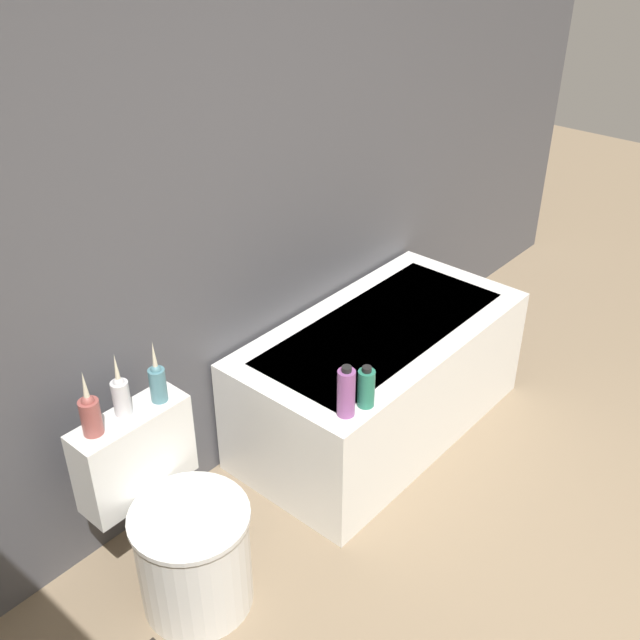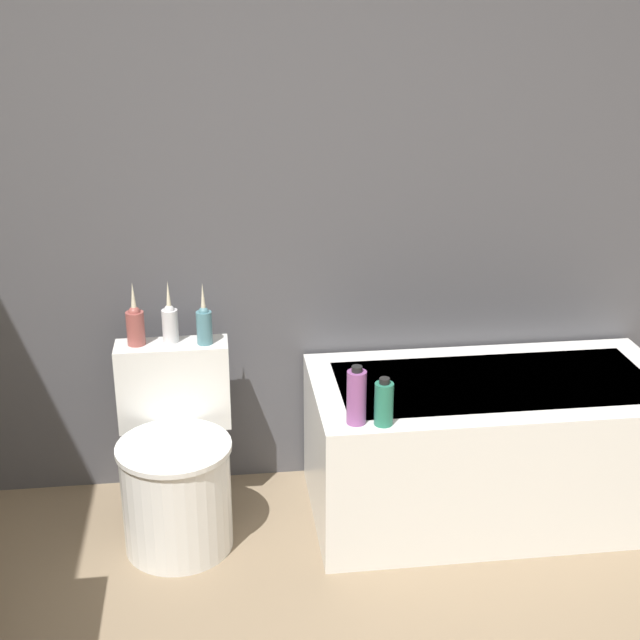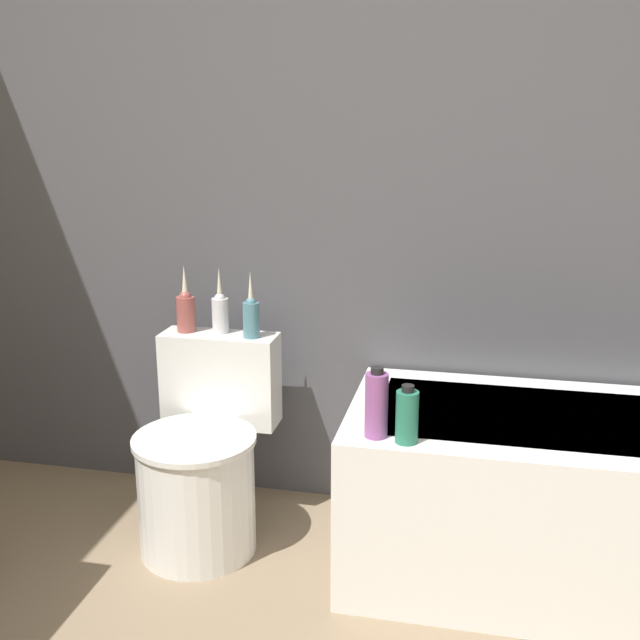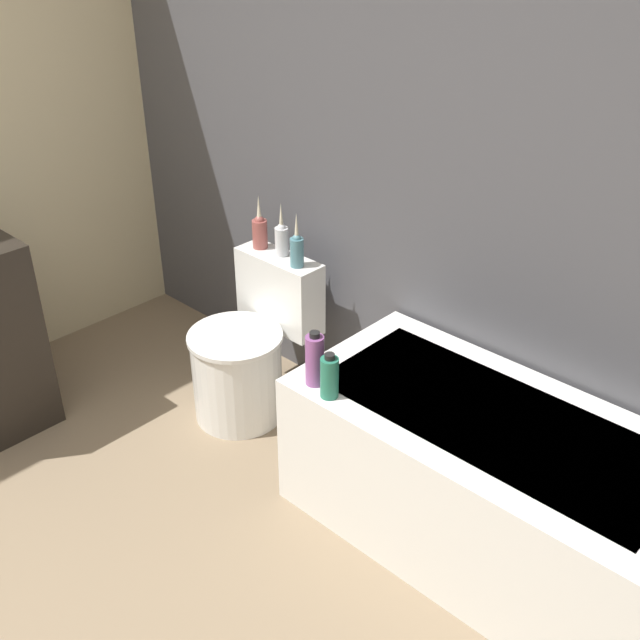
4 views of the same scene
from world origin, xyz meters
name	(u,v)px [view 4 (image 4 of 4)]	position (x,y,z in m)	size (l,w,h in m)	color
wall_back_tiled	(394,139)	(0.00, 2.20, 1.30)	(6.40, 0.06, 2.60)	#4C4C51
bathtub	(484,480)	(0.81, 1.79, 0.29)	(1.43, 0.72, 0.57)	white
toilet	(248,354)	(-0.44, 1.75, 0.30)	(0.44, 0.58, 0.72)	white
vase_gold	(260,230)	(-0.57, 1.97, 0.81)	(0.07, 0.07, 0.25)	#994C47
vase_silver	(282,238)	(-0.44, 1.99, 0.81)	(0.06, 0.06, 0.25)	silver
vase_bronze	(297,249)	(-0.31, 1.95, 0.81)	(0.06, 0.06, 0.25)	teal
shampoo_bottle_tall	(315,360)	(0.21, 1.51, 0.68)	(0.07, 0.07, 0.22)	#8C4C8C
shampoo_bottle_short	(329,377)	(0.31, 1.49, 0.66)	(0.07, 0.07, 0.18)	#267259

